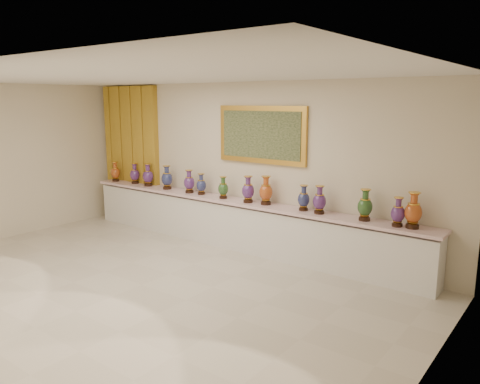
% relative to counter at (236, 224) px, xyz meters
% --- Properties ---
extents(ground, '(8.00, 8.00, 0.00)m').
position_rel_counter_xyz_m(ground, '(0.00, -2.27, -0.44)').
color(ground, beige).
rests_on(ground, ground).
extents(room, '(8.00, 8.00, 8.00)m').
position_rel_counter_xyz_m(room, '(-2.48, 0.17, 1.16)').
color(room, beige).
rests_on(room, ground).
extents(counter, '(7.28, 0.48, 0.90)m').
position_rel_counter_xyz_m(counter, '(0.00, 0.00, 0.00)').
color(counter, white).
rests_on(counter, ground).
extents(vase_0, '(0.26, 0.26, 0.44)m').
position_rel_counter_xyz_m(vase_0, '(-3.35, -0.05, 0.66)').
color(vase_0, black).
rests_on(vase_0, counter).
extents(vase_1, '(0.21, 0.21, 0.44)m').
position_rel_counter_xyz_m(vase_1, '(-2.78, 0.02, 0.66)').
color(vase_1, black).
rests_on(vase_1, counter).
extents(vase_2, '(0.27, 0.27, 0.47)m').
position_rel_counter_xyz_m(vase_2, '(-2.32, -0.02, 0.68)').
color(vase_2, black).
rests_on(vase_2, counter).
extents(vase_3, '(0.29, 0.29, 0.48)m').
position_rel_counter_xyz_m(vase_3, '(-1.75, -0.02, 0.68)').
color(vase_3, black).
rests_on(vase_3, counter).
extents(vase_4, '(0.24, 0.24, 0.45)m').
position_rel_counter_xyz_m(vase_4, '(-1.12, -0.03, 0.67)').
color(vase_4, black).
rests_on(vase_4, counter).
extents(vase_5, '(0.21, 0.21, 0.41)m').
position_rel_counter_xyz_m(vase_5, '(-0.82, -0.01, 0.65)').
color(vase_5, black).
rests_on(vase_5, counter).
extents(vase_6, '(0.22, 0.22, 0.41)m').
position_rel_counter_xyz_m(vase_6, '(-0.25, -0.05, 0.65)').
color(vase_6, black).
rests_on(vase_6, counter).
extents(vase_7, '(0.28, 0.28, 0.47)m').
position_rel_counter_xyz_m(vase_7, '(0.32, -0.05, 0.68)').
color(vase_7, black).
rests_on(vase_7, counter).
extents(vase_8, '(0.24, 0.24, 0.50)m').
position_rel_counter_xyz_m(vase_8, '(0.66, 0.00, 0.69)').
color(vase_8, black).
rests_on(vase_8, counter).
extents(vase_9, '(0.26, 0.26, 0.42)m').
position_rel_counter_xyz_m(vase_9, '(1.40, 0.00, 0.65)').
color(vase_9, black).
rests_on(vase_9, counter).
extents(vase_10, '(0.23, 0.23, 0.45)m').
position_rel_counter_xyz_m(vase_10, '(1.71, -0.04, 0.67)').
color(vase_10, black).
rests_on(vase_10, counter).
extents(vase_11, '(0.29, 0.29, 0.48)m').
position_rel_counter_xyz_m(vase_11, '(2.45, -0.01, 0.68)').
color(vase_11, black).
rests_on(vase_11, counter).
extents(vase_12, '(0.26, 0.26, 0.43)m').
position_rel_counter_xyz_m(vase_12, '(2.96, -0.05, 0.65)').
color(vase_12, black).
rests_on(vase_12, counter).
extents(vase_13, '(0.30, 0.30, 0.52)m').
position_rel_counter_xyz_m(vase_13, '(3.17, -0.02, 0.70)').
color(vase_13, black).
rests_on(vase_13, counter).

